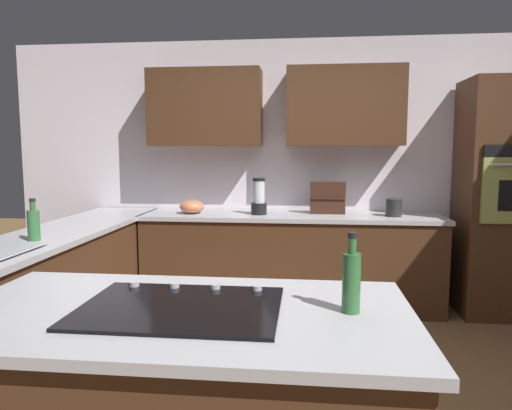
% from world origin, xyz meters
% --- Properties ---
extents(ground_plane, '(14.00, 14.00, 0.00)m').
position_xyz_m(ground_plane, '(0.00, 0.00, 0.00)').
color(ground_plane, brown).
extents(wall_back, '(6.00, 0.44, 2.60)m').
position_xyz_m(wall_back, '(0.07, -2.04, 1.46)').
color(wall_back, silver).
rests_on(wall_back, ground).
extents(lower_cabinets_back, '(2.80, 0.60, 0.86)m').
position_xyz_m(lower_cabinets_back, '(0.10, -1.72, 0.43)').
color(lower_cabinets_back, '#472B19').
rests_on(lower_cabinets_back, ground).
extents(countertop_back, '(2.84, 0.64, 0.04)m').
position_xyz_m(countertop_back, '(0.10, -1.72, 0.88)').
color(countertop_back, '#B2B2B7').
rests_on(countertop_back, lower_cabinets_back).
extents(lower_cabinets_side, '(0.60, 2.90, 0.86)m').
position_xyz_m(lower_cabinets_side, '(1.82, -0.55, 0.43)').
color(lower_cabinets_side, '#472B19').
rests_on(lower_cabinets_side, ground).
extents(countertop_side, '(0.64, 2.94, 0.04)m').
position_xyz_m(countertop_side, '(1.82, -0.55, 0.88)').
color(countertop_side, '#B2B2B7').
rests_on(countertop_side, lower_cabinets_side).
extents(island_top, '(1.77, 0.93, 0.04)m').
position_xyz_m(island_top, '(0.43, 1.03, 0.88)').
color(island_top, '#B2B2B7').
rests_on(island_top, island_base).
extents(wall_oven, '(0.80, 0.66, 2.14)m').
position_xyz_m(wall_oven, '(-1.85, -1.72, 1.07)').
color(wall_oven, '#472B19').
rests_on(wall_oven, ground).
extents(cooktop, '(0.76, 0.56, 0.03)m').
position_xyz_m(cooktop, '(0.43, 1.02, 0.91)').
color(cooktop, black).
rests_on(cooktop, island_top).
extents(blender, '(0.15, 0.15, 0.35)m').
position_xyz_m(blender, '(0.40, -1.68, 1.05)').
color(blender, black).
rests_on(blender, countertop_back).
extents(mixing_bowl, '(0.24, 0.24, 0.13)m').
position_xyz_m(mixing_bowl, '(1.05, -1.68, 0.96)').
color(mixing_bowl, '#CC724C').
rests_on(mixing_bowl, countertop_back).
extents(spice_rack, '(0.33, 0.11, 0.31)m').
position_xyz_m(spice_rack, '(-0.25, -1.80, 1.05)').
color(spice_rack, '#381E14').
rests_on(spice_rack, countertop_back).
extents(kettle, '(0.15, 0.15, 0.16)m').
position_xyz_m(kettle, '(-0.85, -1.68, 0.98)').
color(kettle, '#262628').
rests_on(kettle, countertop_back).
extents(dish_soap_bottle, '(0.08, 0.08, 0.29)m').
position_xyz_m(dish_soap_bottle, '(1.77, -0.21, 1.01)').
color(dish_soap_bottle, '#336B38').
rests_on(dish_soap_bottle, countertop_side).
extents(second_bottle, '(0.07, 0.07, 0.30)m').
position_xyz_m(second_bottle, '(-0.22, 0.99, 1.02)').
color(second_bottle, '#336B38').
rests_on(second_bottle, island_top).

